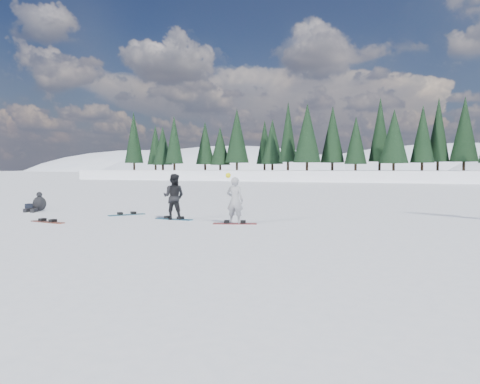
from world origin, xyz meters
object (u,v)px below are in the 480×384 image
object	(u,v)px
snowboarder_man	(174,197)
seated_rider	(39,204)
gear_bag	(31,207)
snowboarder_woman	(235,200)
snowboard_loose_a	(127,215)
snowboard_loose_b	(48,222)

from	to	relation	value
snowboarder_man	seated_rider	xyz separation A→B (m)	(-7.22, 0.65, -0.52)
snowboarder_man	gear_bag	size ratio (longest dim) A/B	3.79
snowboarder_man	gear_bag	distance (m)	8.00
gear_bag	snowboarder_woman	bearing A→B (deg)	-7.19
snowboarder_man	gear_bag	world-z (taller)	snowboarder_man
seated_rider	snowboard_loose_a	distance (m)	4.62
gear_bag	snowboard_loose_b	world-z (taller)	gear_bag
seated_rider	gear_bag	world-z (taller)	seated_rider
snowboarder_man	snowboard_loose_a	world-z (taller)	snowboarder_man
snowboard_loose_b	seated_rider	bearing A→B (deg)	147.22
seated_rider	snowboard_loose_a	world-z (taller)	seated_rider
snowboard_loose_a	snowboard_loose_b	size ratio (longest dim) A/B	1.00
gear_bag	snowboard_loose_a	bearing A→B (deg)	-1.89
snowboarder_woman	snowboard_loose_a	xyz separation A→B (m)	(-5.25, 1.16, -0.81)
snowboarder_woman	snowboarder_man	xyz separation A→B (m)	(-2.64, 0.43, 0.03)
gear_bag	snowboarder_man	bearing A→B (deg)	-6.51
seated_rider	snowboard_loose_a	xyz separation A→B (m)	(4.61, 0.08, -0.32)
gear_bag	snowboard_loose_a	distance (m)	5.31
snowboard_loose_a	snowboarder_woman	bearing A→B (deg)	-68.06
seated_rider	snowboard_loose_b	world-z (taller)	seated_rider
seated_rider	gear_bag	xyz separation A→B (m)	(-0.70, 0.26, -0.18)
snowboarder_woman	snowboard_loose_b	bearing A→B (deg)	14.62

